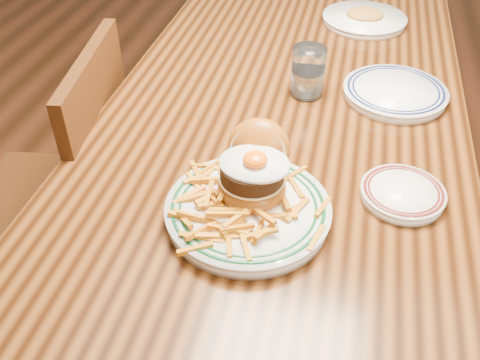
% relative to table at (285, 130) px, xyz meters
% --- Properties ---
extents(floor, '(6.00, 6.00, 0.00)m').
position_rel_table_xyz_m(floor, '(0.00, 0.00, -0.66)').
color(floor, black).
rests_on(floor, ground).
extents(table, '(0.85, 1.60, 0.75)m').
position_rel_table_xyz_m(table, '(0.00, 0.00, 0.00)').
color(table, black).
rests_on(table, floor).
extents(chair_left, '(0.47, 0.47, 0.89)m').
position_rel_table_xyz_m(chair_left, '(-0.56, -0.15, -0.19)').
color(chair_left, '#40240D').
rests_on(chair_left, floor).
extents(main_plate, '(0.30, 0.31, 0.15)m').
position_rel_table_xyz_m(main_plate, '(-0.01, -0.41, 0.13)').
color(main_plate, white).
rests_on(main_plate, table).
extents(side_plate, '(0.16, 0.16, 0.02)m').
position_rel_table_xyz_m(side_plate, '(0.27, -0.31, 0.10)').
color(side_plate, white).
rests_on(side_plate, table).
extents(rear_plate, '(0.25, 0.25, 0.03)m').
position_rel_table_xyz_m(rear_plate, '(0.26, 0.07, 0.10)').
color(rear_plate, white).
rests_on(rear_plate, table).
extents(water_glass, '(0.08, 0.08, 0.12)m').
position_rel_table_xyz_m(water_glass, '(0.04, 0.04, 0.14)').
color(water_glass, white).
rests_on(water_glass, table).
extents(far_plate, '(0.26, 0.26, 0.05)m').
position_rel_table_xyz_m(far_plate, '(0.16, 0.50, 0.10)').
color(far_plate, white).
rests_on(far_plate, table).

